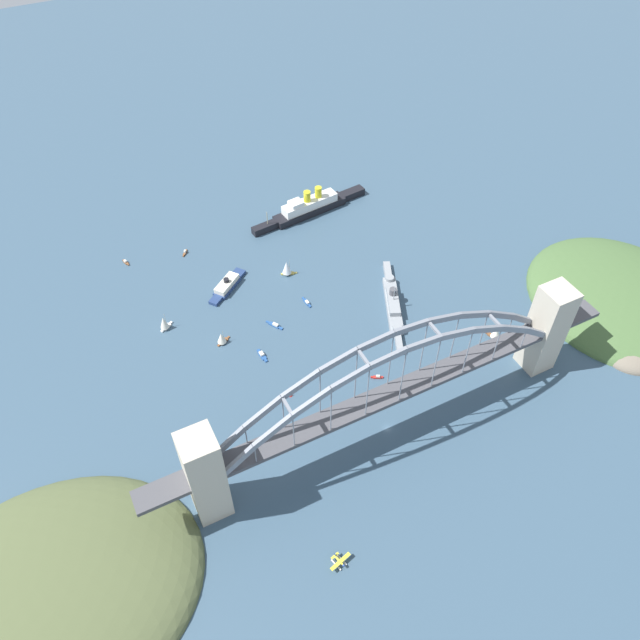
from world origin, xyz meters
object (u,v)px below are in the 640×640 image
at_px(seaplane_taxiing_near_bridge, 339,561).
at_px(small_boat_0, 287,268).
at_px(harbor_ferry_steamer, 227,285).
at_px(small_boat_4, 126,262).
at_px(small_boat_9, 307,302).
at_px(small_boat_6, 496,333).
at_px(small_boat_2, 377,377).
at_px(harbor_arch_bridge, 393,393).
at_px(small_boat_7, 222,338).
at_px(small_boat_5, 275,325).
at_px(small_boat_8, 185,252).
at_px(small_boat_1, 164,323).
at_px(channel_marker_buoy, 290,395).
at_px(ocean_liner, 310,207).
at_px(small_boat_3, 262,355).
at_px(naval_cruiser, 393,303).

relative_size(seaplane_taxiing_near_bridge, small_boat_0, 0.92).
height_order(harbor_ferry_steamer, small_boat_4, harbor_ferry_steamer).
bearing_deg(small_boat_9, small_boat_6, -41.53).
bearing_deg(seaplane_taxiing_near_bridge, small_boat_2, 50.29).
distance_m(harbor_arch_bridge, small_boat_7, 114.13).
xyz_separation_m(small_boat_5, small_boat_8, (-27.14, 89.45, 0.04)).
distance_m(small_boat_1, channel_marker_buoy, 92.28).
relative_size(small_boat_0, small_boat_2, 1.83).
xyz_separation_m(ocean_liner, small_boat_7, (-102.61, -89.66, -1.25)).
distance_m(harbor_ferry_steamer, small_boat_5, 46.51).
xyz_separation_m(ocean_liner, small_boat_4, (-135.05, 6.76, -4.80)).
xyz_separation_m(harbor_arch_bridge, small_boat_6, (89.82, 25.43, -26.35)).
height_order(ocean_liner, small_boat_4, ocean_liner).
relative_size(ocean_liner, small_boat_8, 14.77).
distance_m(small_boat_3, small_boat_6, 138.83).
bearing_deg(small_boat_6, small_boat_4, 137.08).
xyz_separation_m(small_boat_0, small_boat_7, (-59.58, -37.17, -1.46)).
height_order(small_boat_3, small_boat_5, small_boat_5).
distance_m(seaplane_taxiing_near_bridge, small_boat_3, 128.03).
bearing_deg(small_boat_1, small_boat_9, -12.58).
xyz_separation_m(harbor_arch_bridge, small_boat_3, (-39.62, 75.46, -30.15)).
distance_m(small_boat_5, small_boat_6, 132.22).
distance_m(harbor_arch_bridge, small_boat_2, 44.95).
distance_m(small_boat_2, small_boat_9, 72.07).
bearing_deg(ocean_liner, small_boat_7, -138.85).
distance_m(small_boat_3, channel_marker_buoy, 33.54).
bearing_deg(small_boat_9, small_boat_3, -147.32).
bearing_deg(small_boat_6, small_boat_5, 148.89).
bearing_deg(harbor_arch_bridge, small_boat_9, 88.50).
height_order(small_boat_5, small_boat_7, small_boat_7).
bearing_deg(harbor_ferry_steamer, small_boat_6, -41.68).
xyz_separation_m(seaplane_taxiing_near_bridge, small_boat_9, (59.33, 154.03, -1.15)).
relative_size(ocean_liner, channel_marker_buoy, 34.37).
height_order(small_boat_5, small_boat_6, small_boat_6).
height_order(small_boat_1, small_boat_8, small_boat_1).
relative_size(naval_cruiser, channel_marker_buoy, 26.35).
bearing_deg(small_boat_8, ocean_liner, 1.12).
relative_size(seaplane_taxiing_near_bridge, small_boat_9, 1.13).
distance_m(naval_cruiser, small_boat_7, 107.70).
xyz_separation_m(small_boat_1, small_boat_7, (26.59, -26.37, -0.92)).
distance_m(small_boat_9, channel_marker_buoy, 72.42).
distance_m(small_boat_1, small_boat_9, 88.18).
relative_size(small_boat_4, small_boat_7, 0.77).
bearing_deg(harbor_arch_bridge, small_boat_2, 69.06).
relative_size(naval_cruiser, small_boat_4, 10.10).
relative_size(small_boat_3, channel_marker_buoy, 3.94).
bearing_deg(small_boat_8, small_boat_0, -43.48).
distance_m(harbor_ferry_steamer, channel_marker_buoy, 96.18).
bearing_deg(small_boat_0, small_boat_1, -172.86).
distance_m(ocean_liner, small_boat_5, 114.73).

